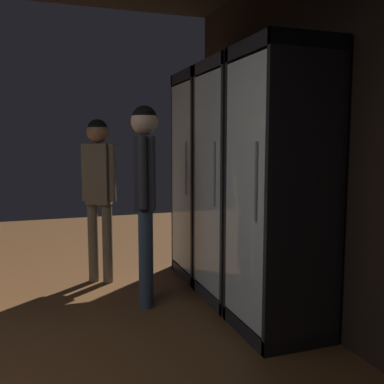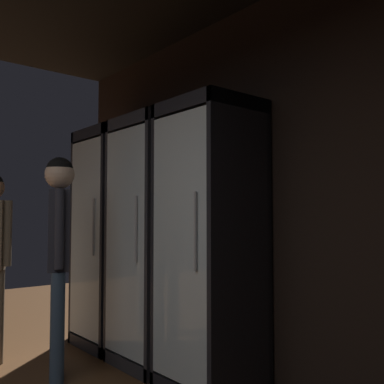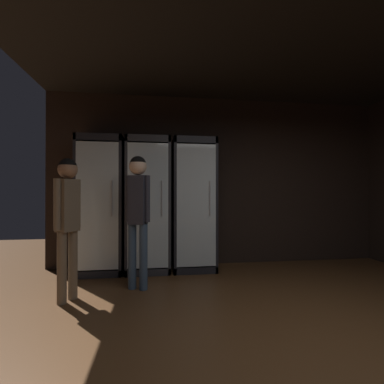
# 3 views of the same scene
# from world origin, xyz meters

# --- Properties ---
(wall_back) EXTENTS (6.00, 0.06, 2.80)m
(wall_back) POSITION_xyz_m (0.00, 3.03, 1.40)
(wall_back) COLOR black
(wall_back) RESTS_ON ground
(cooler_far_left) EXTENTS (0.66, 0.59, 2.03)m
(cooler_far_left) POSITION_xyz_m (-2.10, 2.74, 1.00)
(cooler_far_left) COLOR black
(cooler_far_left) RESTS_ON ground
(cooler_left) EXTENTS (0.66, 0.59, 2.03)m
(cooler_left) POSITION_xyz_m (-1.40, 2.74, 1.00)
(cooler_left) COLOR #2B2B30
(cooler_left) RESTS_ON ground
(cooler_center) EXTENTS (0.66, 0.59, 2.03)m
(cooler_center) POSITION_xyz_m (-0.70, 2.74, 1.00)
(cooler_center) COLOR black
(cooler_center) RESTS_ON ground
(shopper_near) EXTENTS (0.30, 0.22, 1.65)m
(shopper_near) POSITION_xyz_m (-1.51, 1.92, 1.05)
(shopper_near) COLOR #384C66
(shopper_near) RESTS_ON ground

